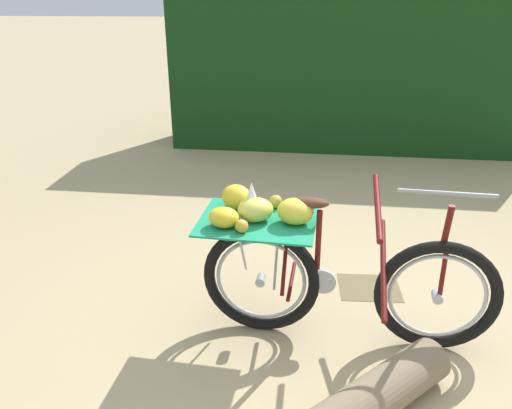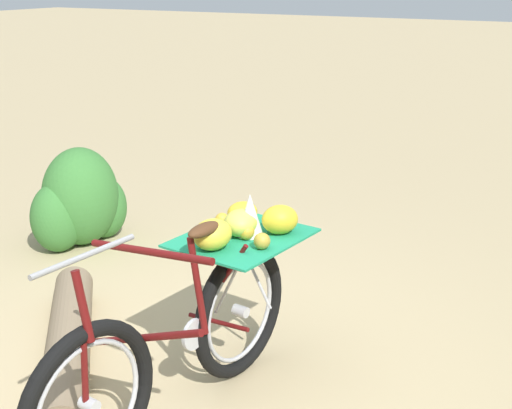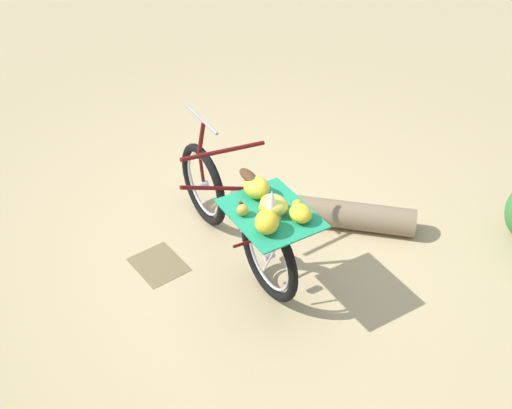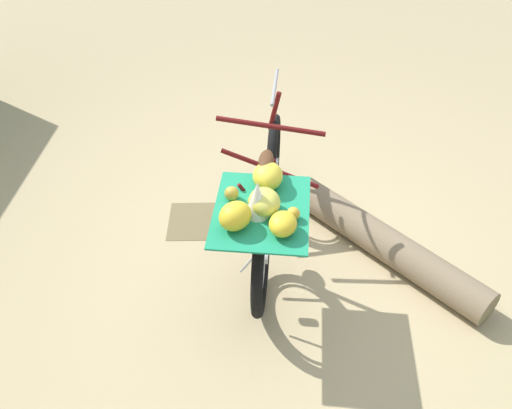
% 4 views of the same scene
% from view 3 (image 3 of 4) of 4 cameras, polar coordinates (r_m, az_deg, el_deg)
% --- Properties ---
extents(ground_plane, '(60.00, 60.00, 0.00)m').
position_cam_3_polar(ground_plane, '(5.23, -1.28, -4.77)').
color(ground_plane, tan).
extents(bicycle, '(1.80, 0.74, 1.03)m').
position_cam_3_polar(bicycle, '(4.85, -1.21, -0.84)').
color(bicycle, black).
rests_on(bicycle, ground_plane).
extents(fallen_log, '(1.37, 1.22, 0.24)m').
position_cam_3_polar(fallen_log, '(5.53, 5.88, -0.65)').
color(fallen_log, '#7F6B51').
rests_on(fallen_log, ground_plane).
extents(leaf_litter_patch, '(0.44, 0.36, 0.01)m').
position_cam_3_polar(leaf_litter_patch, '(5.22, -8.71, -5.33)').
color(leaf_litter_patch, olive).
rests_on(leaf_litter_patch, ground_plane).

